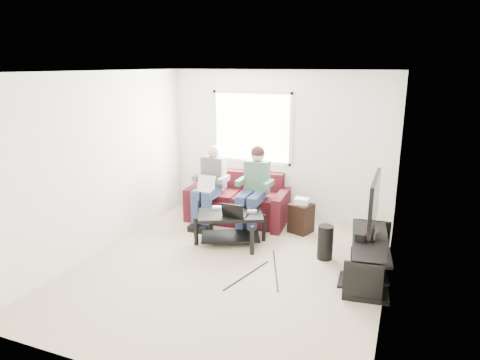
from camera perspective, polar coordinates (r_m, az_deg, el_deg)
name	(u,v)px	position (r m, az deg, el deg)	size (l,w,h in m)	color
floor	(229,268)	(5.94, -1.48, -11.69)	(4.50, 4.50, 0.00)	beige
ceiling	(227,71)	(5.30, -1.68, 14.27)	(4.50, 4.50, 0.00)	white
wall_back	(279,146)	(7.54, 5.21, 4.55)	(4.50, 4.50, 0.00)	white
wall_front	(119,241)	(3.63, -15.89, -7.86)	(4.50, 4.50, 0.00)	white
wall_left	(102,163)	(6.51, -17.98, 2.16)	(4.50, 4.50, 0.00)	white
wall_right	(393,193)	(5.06, 19.74, -1.61)	(4.50, 4.50, 0.00)	white
window	(252,127)	(7.63, 1.60, 7.02)	(1.48, 0.04, 1.28)	white
sofa	(238,203)	(7.59, -0.23, -3.06)	(1.81, 0.93, 0.83)	#47111B
person_left	(210,182)	(7.35, -4.01, -0.24)	(0.40, 0.70, 1.34)	navy
person_right	(254,183)	(7.06, 1.92, -0.37)	(0.40, 0.71, 1.38)	navy
laptop_silver	(204,187)	(7.17, -4.79, -0.87)	(0.32, 0.22, 0.24)	silver
coffee_table	(230,221)	(6.58, -1.30, -5.50)	(1.13, 0.94, 0.49)	black
laptop_black	(236,208)	(6.38, -0.60, -3.81)	(0.34, 0.24, 0.24)	black
controller_a	(217,208)	(6.74, -3.10, -3.69)	(0.14, 0.09, 0.04)	silver
controller_b	(229,208)	(6.72, -1.49, -3.72)	(0.14, 0.09, 0.04)	black
controller_c	(252,212)	(6.56, 1.63, -4.22)	(0.14, 0.09, 0.04)	gray
tv_stand	(369,259)	(5.93, 16.79, -10.04)	(0.63, 1.55, 0.50)	black
tv	(374,203)	(5.76, 17.41, -2.98)	(0.12, 1.10, 0.81)	black
soundbar	(362,232)	(5.90, 15.96, -6.65)	(0.12, 0.50, 0.10)	black
drink_cup	(371,219)	(6.39, 17.11, -4.95)	(0.08, 0.08, 0.12)	#B4754D
console_white	(366,267)	(5.54, 16.44, -11.06)	(0.30, 0.22, 0.06)	silver
console_grey	(371,244)	(6.17, 17.12, -8.22)	(0.34, 0.26, 0.08)	gray
console_black	(369,255)	(5.85, 16.80, -9.56)	(0.38, 0.30, 0.07)	black
subwoofer	(325,242)	(6.23, 11.30, -8.16)	(0.22, 0.22, 0.50)	black
keyboard_floor	(344,280)	(5.79, 13.75, -12.77)	(0.15, 0.44, 0.02)	black
end_table	(301,217)	(7.11, 8.15, -4.89)	(0.33, 0.33, 0.59)	black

